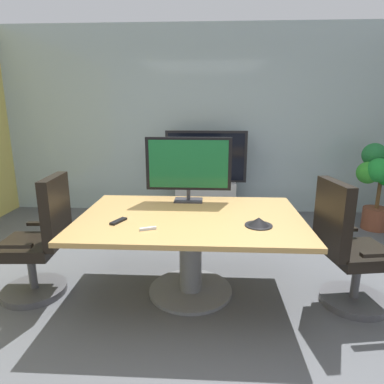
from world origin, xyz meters
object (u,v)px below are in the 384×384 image
Objects in this scene: conference_table at (190,235)px; wall_display_unit at (206,188)px; remote_control at (118,221)px; tv_monitor at (188,166)px; conference_phone at (259,222)px; potted_plant at (380,176)px; office_chair_left at (40,247)px; office_chair_right at (348,255)px.

wall_display_unit is (0.11, 2.20, -0.12)m from conference_table.
wall_display_unit is at bearing 97.77° from remote_control.
tv_monitor is 0.98m from conference_phone.
remote_control is at bearing -128.76° from tv_monitor.
tv_monitor reaches higher than potted_plant.
conference_table is 8.73× the size of conference_phone.
remote_control is (-0.69, -2.39, 0.30)m from wall_display_unit.
office_chair_left reaches higher than remote_control.
office_chair_right reaches higher than conference_phone.
conference_table is at bearing -84.38° from tv_monitor.
potted_plant is at bearing 112.92° from office_chair_left.
wall_display_unit reaches higher than office_chair_left.
conference_table is 1.33m from office_chair_left.
office_chair_right is at bearing -5.34° from conference_table.
tv_monitor reaches higher than office_chair_left.
conference_phone reaches higher than remote_control.
remote_control is (-3.02, -1.95, -0.00)m from potted_plant.
potted_plant reaches higher than remote_control.
wall_display_unit reaches higher than remote_control.
remote_control is at bearing -106.04° from wall_display_unit.
wall_display_unit is at bearing 144.73° from office_chair_left.
office_chair_left is 1.30× the size of tv_monitor.
tv_monitor is at bearing 75.05° from remote_control.
tv_monitor is at bearing -95.05° from wall_display_unit.
potted_plant is 5.34× the size of conference_phone.
wall_display_unit reaches higher than conference_table.
potted_plant is (2.33, -0.44, 0.31)m from wall_display_unit.
potted_plant reaches higher than office_chair_right.
conference_phone is at bearing 22.44° from remote_control.
office_chair_right reaches higher than remote_control.
wall_display_unit reaches higher than office_chair_right.
wall_display_unit is (0.15, 1.73, -0.65)m from tv_monitor.
tv_monitor is at bearing 110.74° from office_chair_left.
office_chair_right is at bearing -120.58° from potted_plant.
office_chair_left is 2.65m from office_chair_right.
conference_phone is 1.29× the size of remote_control.
conference_table is 1.64× the size of potted_plant.
conference_table is 0.64m from remote_control.
conference_phone is at bearing -79.44° from wall_display_unit.
office_chair_left is 1.00× the size of office_chair_right.
tv_monitor reaches higher than wall_display_unit.
tv_monitor reaches higher than conference_table.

